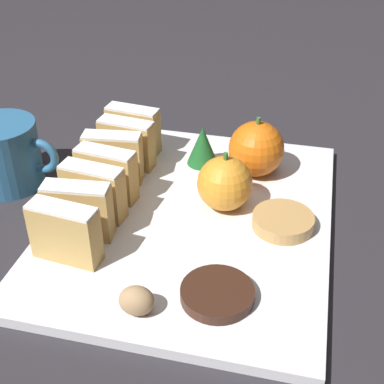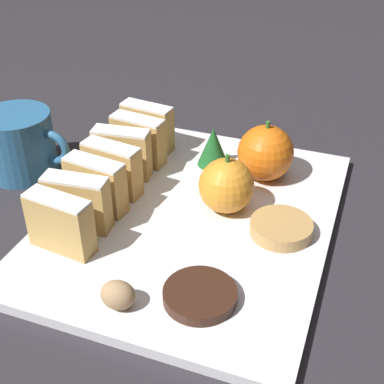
% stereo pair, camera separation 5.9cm
% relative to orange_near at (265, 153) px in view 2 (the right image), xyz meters
% --- Properties ---
extents(ground_plane, '(6.00, 6.00, 0.00)m').
position_rel_orange_near_xyz_m(ground_plane, '(-0.06, -0.10, -0.05)').
color(ground_plane, '#28262B').
extents(serving_platter, '(0.31, 0.38, 0.01)m').
position_rel_orange_near_xyz_m(serving_platter, '(-0.06, -0.10, -0.04)').
color(serving_platter, white).
rests_on(serving_platter, ground_plane).
extents(stollen_slice_front, '(0.07, 0.03, 0.06)m').
position_rel_orange_near_xyz_m(stollen_slice_front, '(-0.16, -0.21, -0.00)').
color(stollen_slice_front, tan).
rests_on(stollen_slice_front, serving_platter).
extents(stollen_slice_second, '(0.07, 0.03, 0.06)m').
position_rel_orange_near_xyz_m(stollen_slice_second, '(-0.16, -0.17, -0.00)').
color(stollen_slice_second, tan).
rests_on(stollen_slice_second, serving_platter).
extents(stollen_slice_third, '(0.07, 0.03, 0.06)m').
position_rel_orange_near_xyz_m(stollen_slice_third, '(-0.16, -0.13, -0.00)').
color(stollen_slice_third, tan).
rests_on(stollen_slice_third, serving_platter).
extents(stollen_slice_fourth, '(0.07, 0.03, 0.06)m').
position_rel_orange_near_xyz_m(stollen_slice_fourth, '(-0.16, -0.09, -0.00)').
color(stollen_slice_fourth, tan).
rests_on(stollen_slice_fourth, serving_platter).
extents(stollen_slice_fifth, '(0.07, 0.03, 0.06)m').
position_rel_orange_near_xyz_m(stollen_slice_fifth, '(-0.17, -0.06, -0.00)').
color(stollen_slice_fifth, tan).
rests_on(stollen_slice_fifth, serving_platter).
extents(stollen_slice_sixth, '(0.07, 0.03, 0.06)m').
position_rel_orange_near_xyz_m(stollen_slice_sixth, '(-0.16, -0.02, -0.00)').
color(stollen_slice_sixth, tan).
rests_on(stollen_slice_sixth, serving_platter).
extents(stollen_slice_back, '(0.07, 0.03, 0.06)m').
position_rel_orange_near_xyz_m(stollen_slice_back, '(-0.17, 0.02, -0.00)').
color(stollen_slice_back, tan).
rests_on(stollen_slice_back, serving_platter).
extents(orange_near, '(0.07, 0.07, 0.08)m').
position_rel_orange_near_xyz_m(orange_near, '(0.00, 0.00, 0.00)').
color(orange_near, orange).
rests_on(orange_near, serving_platter).
extents(orange_far, '(0.06, 0.06, 0.07)m').
position_rel_orange_near_xyz_m(orange_far, '(-0.02, -0.08, -0.00)').
color(orange_far, orange).
rests_on(orange_far, serving_platter).
extents(walnut, '(0.03, 0.03, 0.03)m').
position_rel_orange_near_xyz_m(walnut, '(-0.07, -0.26, -0.02)').
color(walnut, tan).
rests_on(walnut, serving_platter).
extents(chocolate_cookie, '(0.07, 0.07, 0.01)m').
position_rel_orange_near_xyz_m(chocolate_cookie, '(-0.00, -0.23, -0.03)').
color(chocolate_cookie, '#381E14').
rests_on(chocolate_cookie, serving_platter).
extents(gingerbread_cookie, '(0.07, 0.07, 0.01)m').
position_rel_orange_near_xyz_m(gingerbread_cookie, '(0.05, -0.10, -0.03)').
color(gingerbread_cookie, tan).
rests_on(gingerbread_cookie, serving_platter).
extents(evergreen_sprig, '(0.04, 0.04, 0.05)m').
position_rel_orange_near_xyz_m(evergreen_sprig, '(-0.07, 0.01, -0.01)').
color(evergreen_sprig, '#195623').
rests_on(evergreen_sprig, serving_platter).
extents(coffee_mug, '(0.12, 0.09, 0.08)m').
position_rel_orange_near_xyz_m(coffee_mug, '(-0.30, -0.08, -0.00)').
color(coffee_mug, '#2D6693').
rests_on(coffee_mug, ground_plane).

